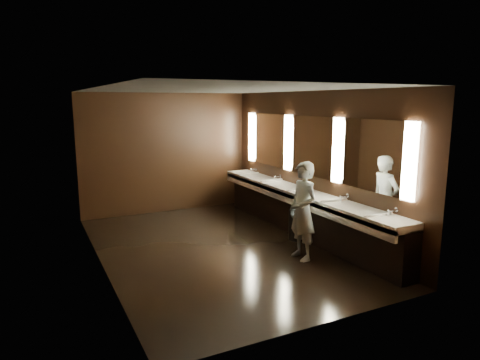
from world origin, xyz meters
name	(u,v)px	position (x,y,z in m)	size (l,w,h in m)	color
floor	(218,248)	(0.00, 0.00, 0.00)	(6.00, 6.00, 0.00)	black
ceiling	(217,89)	(0.00, 0.00, 2.80)	(4.00, 6.00, 0.02)	#2D2D2B
wall_back	(166,153)	(0.00, 3.00, 1.40)	(4.00, 0.02, 2.80)	black
wall_front	(325,210)	(0.00, -3.00, 1.40)	(4.00, 0.02, 2.80)	black
wall_left	(98,181)	(-2.00, 0.00, 1.40)	(0.02, 6.00, 2.80)	black
wall_right	(311,164)	(2.00, 0.00, 1.40)	(0.02, 6.00, 2.80)	black
sink_counter	(301,210)	(1.79, 0.00, 0.50)	(0.55, 5.40, 1.01)	black
mirror_band	(311,146)	(1.98, 0.00, 1.75)	(0.06, 5.03, 1.15)	#FEF5CE
person	(303,211)	(1.06, -1.09, 0.82)	(0.60, 0.39, 1.64)	#9AB8E5
trash_bin	(298,225)	(1.58, -0.21, 0.29)	(0.37, 0.37, 0.57)	black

